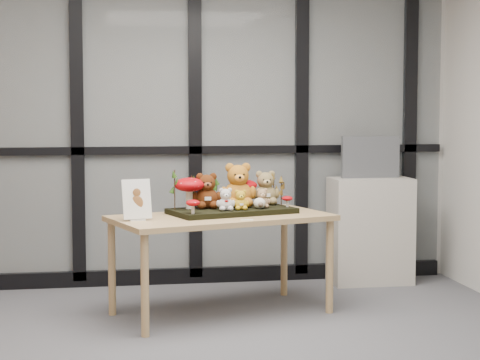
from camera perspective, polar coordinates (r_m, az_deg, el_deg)
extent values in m
plane|color=#BBB8B1|center=(6.75, -6.82, 4.92)|extent=(5.00, 0.00, 5.00)
plane|color=#BBB8B1|center=(1.77, 1.17, 4.63)|extent=(5.00, 0.00, 5.00)
cube|color=#2D383F|center=(6.72, -6.80, 4.92)|extent=(4.90, 0.02, 2.70)
cube|color=black|center=(6.86, -6.69, -6.35)|extent=(4.90, 0.06, 0.12)
cube|color=black|center=(6.73, -6.77, 1.94)|extent=(4.90, 0.06, 0.06)
cube|color=black|center=(6.71, -10.66, 4.87)|extent=(0.10, 0.06, 2.70)
cube|color=black|center=(6.76, -2.98, 4.95)|extent=(0.10, 0.06, 2.70)
cube|color=black|center=(6.91, 4.07, 4.95)|extent=(0.10, 0.06, 2.70)
cube|color=black|center=(7.17, 11.10, 4.87)|extent=(0.10, 0.06, 2.70)
cube|color=tan|center=(5.79, -1.24, -2.51)|extent=(1.57, 1.11, 0.04)
cylinder|color=tan|center=(5.31, -6.26, -6.90)|extent=(0.05, 0.05, 0.63)
cylinder|color=tan|center=(5.87, -8.41, -5.76)|extent=(0.05, 0.05, 0.63)
cylinder|color=tan|center=(5.90, 5.91, -5.68)|extent=(0.05, 0.05, 0.63)
cylinder|color=tan|center=(6.41, 2.91, -4.79)|extent=(0.05, 0.05, 0.63)
cube|color=black|center=(5.87, -0.53, -2.04)|extent=(0.90, 0.64, 0.04)
cube|color=silver|center=(5.57, -6.78, -2.61)|extent=(0.11, 0.08, 0.01)
cube|color=white|center=(5.55, -6.80, -1.25)|extent=(0.19, 0.10, 0.25)
ellipsoid|color=brown|center=(5.55, -6.79, -1.49)|extent=(0.08, 0.01, 0.09)
ellipsoid|color=brown|center=(5.54, -6.80, -0.82)|extent=(0.05, 0.01, 0.05)
cube|color=white|center=(5.55, 0.46, -2.63)|extent=(0.08, 0.03, 0.00)
cube|color=#B2AB9F|center=(6.91, 8.54, -3.30)|extent=(0.62, 0.36, 0.83)
cube|color=#52555A|center=(6.87, 8.55, 1.50)|extent=(0.46, 0.05, 0.33)
cube|color=black|center=(6.85, 8.61, 1.49)|extent=(0.41, 0.00, 0.27)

